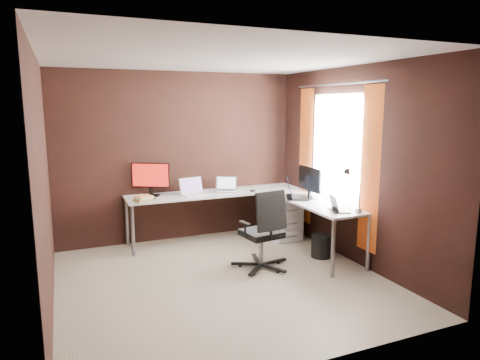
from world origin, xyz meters
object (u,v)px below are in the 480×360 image
at_px(drawer_pedestal, 283,219).
at_px(desk_lamp, 352,185).
at_px(laptop_black_small, 337,207).
at_px(office_chair, 263,246).
at_px(book_stack, 144,199).
at_px(monitor_right, 310,181).
at_px(laptop_silver, 226,188).
at_px(monitor_left, 151,177).
at_px(wastebasket, 321,246).
at_px(laptop_black_big, 294,193).
at_px(laptop_white, 193,191).

relative_size(drawer_pedestal, desk_lamp, 1.12).
distance_m(laptop_black_small, office_chair, 1.03).
bearing_deg(office_chair, book_stack, 129.50).
distance_m(monitor_right, book_stack, 2.29).
xyz_separation_m(drawer_pedestal, office_chair, (-0.83, -0.99, -0.00)).
bearing_deg(laptop_black_small, office_chair, 88.30).
bearing_deg(drawer_pedestal, monitor_right, -80.24).
bearing_deg(laptop_silver, monitor_left, -156.07).
bearing_deg(wastebasket, book_stack, 153.24).
height_order(book_stack, office_chair, office_chair).
height_order(laptop_black_big, desk_lamp, desk_lamp).
bearing_deg(monitor_left, laptop_white, 14.09).
bearing_deg(monitor_left, laptop_black_small, -13.96).
distance_m(monitor_right, wastebasket, 0.91).
distance_m(laptop_silver, desk_lamp, 2.05).
relative_size(monitor_left, book_stack, 1.78).
bearing_deg(wastebasket, monitor_left, 144.70).
distance_m(laptop_silver, office_chair, 1.44).
relative_size(drawer_pedestal, laptop_white, 1.49).
bearing_deg(laptop_black_small, laptop_silver, 45.08).
xyz_separation_m(book_stack, wastebasket, (2.14, -1.08, -0.62)).
xyz_separation_m(laptop_silver, laptop_black_big, (0.72, -0.81, 0.01)).
distance_m(laptop_white, laptop_silver, 0.53).
bearing_deg(monitor_left, drawer_pedestal, 14.98).
distance_m(monitor_right, laptop_black_big, 0.29).
distance_m(laptop_black_big, book_stack, 2.08).
bearing_deg(wastebasket, desk_lamp, -82.09).
height_order(monitor_right, book_stack, monitor_right).
relative_size(monitor_left, desk_lamp, 0.92).
distance_m(book_stack, wastebasket, 2.47).
xyz_separation_m(laptop_white, laptop_black_big, (1.25, -0.76, 0.01)).
distance_m(desk_lamp, wastebasket, 1.05).
height_order(drawer_pedestal, desk_lamp, desk_lamp).
distance_m(laptop_white, book_stack, 0.76).
distance_m(laptop_white, wastebasket, 1.97).
relative_size(laptop_white, office_chair, 0.40).
bearing_deg(laptop_white, monitor_right, -43.60).
height_order(desk_lamp, office_chair, desk_lamp).
relative_size(desk_lamp, wastebasket, 1.79).
bearing_deg(laptop_white, desk_lamp, -61.99).
bearing_deg(drawer_pedestal, desk_lamp, -84.41).
relative_size(laptop_white, desk_lamp, 0.75).
xyz_separation_m(monitor_left, wastebasket, (1.97, -1.40, -0.85)).
relative_size(monitor_left, laptop_silver, 1.27).
xyz_separation_m(monitor_right, office_chair, (-0.92, -0.43, -0.69)).
height_order(laptop_black_small, wastebasket, laptop_black_small).
distance_m(laptop_white, laptop_black_small, 2.12).
xyz_separation_m(drawer_pedestal, desk_lamp, (0.14, -1.44, 0.77)).
relative_size(laptop_white, book_stack, 1.45).
bearing_deg(laptop_black_small, drawer_pedestal, 20.22).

